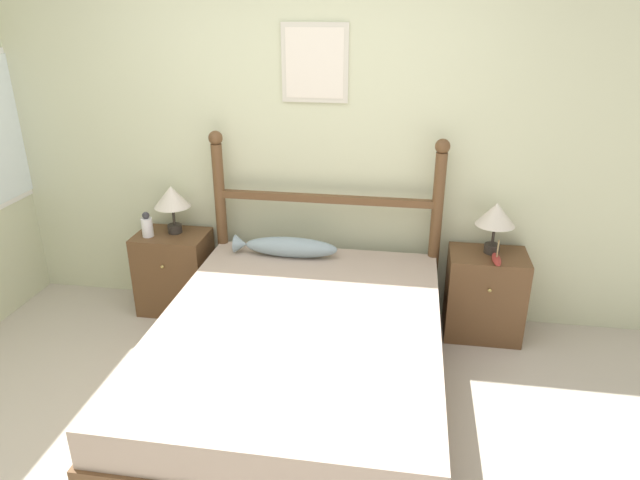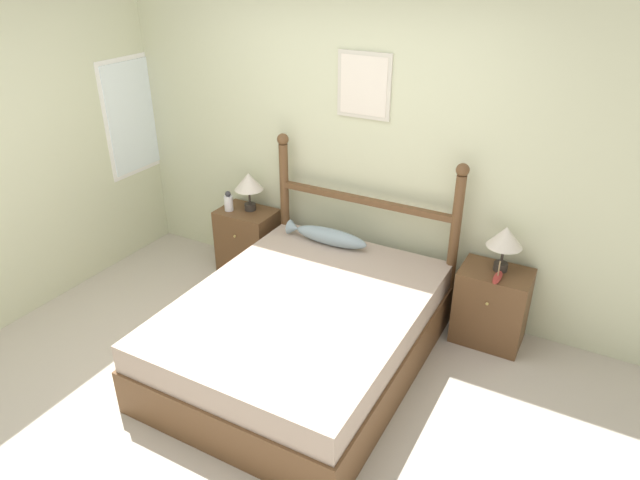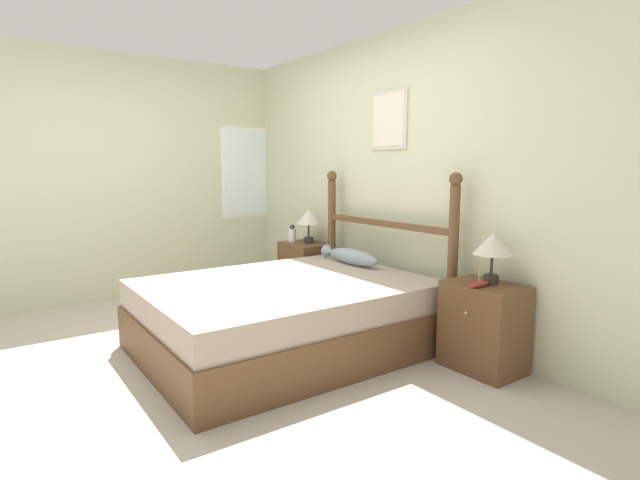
# 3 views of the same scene
# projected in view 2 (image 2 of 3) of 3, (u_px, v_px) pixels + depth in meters

# --- Properties ---
(ground_plane) EXTENTS (16.00, 16.00, 0.00)m
(ground_plane) POSITION_uv_depth(u_px,v_px,m) (233.00, 398.00, 3.86)
(ground_plane) COLOR #B7AD9E
(wall_back) EXTENTS (6.40, 0.08, 2.55)m
(wall_back) POSITION_uv_depth(u_px,v_px,m) (349.00, 147.00, 4.62)
(wall_back) COLOR beige
(wall_back) RESTS_ON ground_plane
(bed) EXTENTS (1.59, 2.07, 0.53)m
(bed) POSITION_uv_depth(u_px,v_px,m) (303.00, 331.00, 4.09)
(bed) COLOR brown
(bed) RESTS_ON ground_plane
(headboard) EXTENTS (1.61, 0.10, 1.35)m
(headboard) POSITION_uv_depth(u_px,v_px,m) (364.00, 219.00, 4.65)
(headboard) COLOR brown
(headboard) RESTS_ON ground_plane
(nightstand_left) EXTENTS (0.51, 0.39, 0.61)m
(nightstand_left) POSITION_uv_depth(u_px,v_px,m) (248.00, 241.00, 5.27)
(nightstand_left) COLOR brown
(nightstand_left) RESTS_ON ground_plane
(nightstand_right) EXTENTS (0.51, 0.39, 0.61)m
(nightstand_right) POSITION_uv_depth(u_px,v_px,m) (491.00, 306.00, 4.31)
(nightstand_right) COLOR brown
(nightstand_right) RESTS_ON ground_plane
(table_lamp_left) EXTENTS (0.26, 0.26, 0.35)m
(table_lamp_left) POSITION_uv_depth(u_px,v_px,m) (249.00, 183.00, 5.03)
(table_lamp_left) COLOR #2D2823
(table_lamp_left) RESTS_ON nightstand_left
(table_lamp_right) EXTENTS (0.26, 0.26, 0.35)m
(table_lamp_right) POSITION_uv_depth(u_px,v_px,m) (505.00, 239.00, 4.07)
(table_lamp_right) COLOR #2D2823
(table_lamp_right) RESTS_ON nightstand_right
(bottle) EXTENTS (0.08, 0.08, 0.18)m
(bottle) POSITION_uv_depth(u_px,v_px,m) (229.00, 202.00, 5.10)
(bottle) COLOR white
(bottle) RESTS_ON nightstand_left
(model_boat) EXTENTS (0.06, 0.20, 0.15)m
(model_boat) POSITION_uv_depth(u_px,v_px,m) (498.00, 277.00, 4.06)
(model_boat) COLOR maroon
(model_boat) RESTS_ON nightstand_right
(fish_pillow) EXTENTS (0.72, 0.14, 0.14)m
(fish_pillow) POSITION_uv_depth(u_px,v_px,m) (327.00, 236.00, 4.69)
(fish_pillow) COLOR #8499A3
(fish_pillow) RESTS_ON bed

